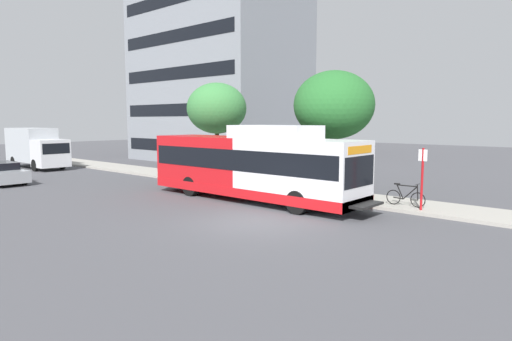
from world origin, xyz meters
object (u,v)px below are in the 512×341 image
transit_bus (252,166)px  parked_car_far_lane (1,173)px  box_truck_background (36,147)px  street_tree_mid_block (217,108)px  bus_stop_sign_pole (422,174)px  street_tree_near_stop (334,105)px  bicycle_parked (406,196)px

transit_bus → parked_car_far_lane: size_ratio=2.72×
box_truck_background → parked_car_far_lane: bearing=-124.5°
street_tree_mid_block → box_truck_background: (-5.27, 15.73, -2.91)m
transit_bus → box_truck_background: (-0.77, 22.94, 0.04)m
bus_stop_sign_pole → parked_car_far_lane: bearing=110.5°
street_tree_near_stop → box_truck_background: size_ratio=0.90×
bicycle_parked → bus_stop_sign_pole: bearing=-116.4°
street_tree_near_stop → bicycle_parked: bearing=-106.1°
transit_bus → bicycle_parked: (2.86, -6.44, -1.14)m
parked_car_far_lane → bus_stop_sign_pole: bearing=-69.5°
transit_bus → street_tree_near_stop: 5.45m
transit_bus → parked_car_far_lane: transit_bus is taller
transit_bus → street_tree_mid_block: 8.99m
bicycle_parked → street_tree_near_stop: street_tree_near_stop is taller
bicycle_parked → street_tree_mid_block: 14.34m
bicycle_parked → box_truck_background: bearing=97.0°
bicycle_parked → parked_car_far_lane: (-8.86, 21.75, 0.10)m
street_tree_near_stop → street_tree_mid_block: size_ratio=1.01×
bicycle_parked → box_truck_background: size_ratio=0.25×
bicycle_parked → parked_car_far_lane: 23.49m
bicycle_parked → street_tree_mid_block: size_ratio=0.28×
transit_bus → bicycle_parked: bearing=-66.0°
street_tree_near_stop → box_truck_background: bearing=101.2°
bus_stop_sign_pole → parked_car_far_lane: (-8.44, 22.60, -0.99)m
street_tree_mid_block → street_tree_near_stop: bearing=-92.1°
street_tree_near_stop → street_tree_mid_block: (0.34, 9.12, 0.00)m
street_tree_mid_block → parked_car_far_lane: 13.86m
transit_bus → bicycle_parked: 7.14m
bus_stop_sign_pole → parked_car_far_lane: 24.15m
transit_bus → street_tree_mid_block: street_tree_mid_block is taller
parked_car_far_lane → bicycle_parked: bearing=-67.8°
parked_car_far_lane → street_tree_mid_block: bearing=-37.7°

